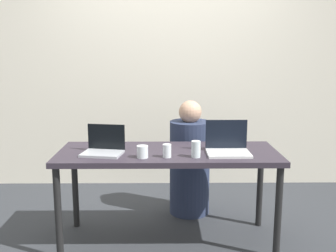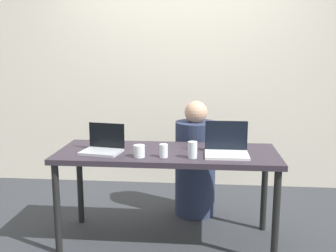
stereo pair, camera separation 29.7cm
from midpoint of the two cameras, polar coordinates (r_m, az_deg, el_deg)
ground_plane at (r=3.20m, az=2.65°, el=-16.30°), size 12.00×12.00×0.00m
back_wall at (r=4.27m, az=3.67°, el=6.94°), size 4.50×0.10×2.34m
desk at (r=2.96m, az=2.76°, el=-5.02°), size 1.64×0.63×0.72m
person_at_center at (r=3.55m, az=6.39°, el=-5.60°), size 0.40×0.40×1.03m
laptop_front_left at (r=2.93m, az=-6.53°, el=-2.92°), size 0.32×0.26×0.21m
laptop_front_right at (r=2.89m, az=11.43°, el=-3.15°), size 0.31×0.27×0.23m
water_glass_right at (r=2.76m, az=6.66°, el=-3.65°), size 0.07×0.07×0.12m
water_glass_center at (r=2.77m, az=2.43°, el=-3.77°), size 0.06×0.06×0.09m
water_glass_left at (r=2.77m, az=-1.15°, el=-3.81°), size 0.08×0.08×0.09m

